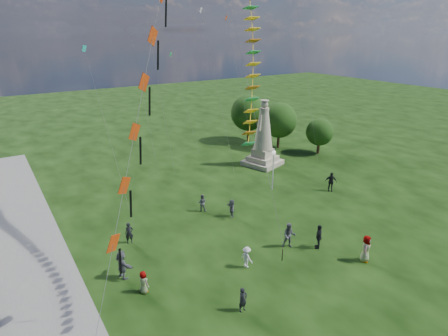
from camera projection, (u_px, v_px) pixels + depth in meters
waterfront at (15, 295)px, 22.30m from camera, size 200.00×200.00×1.51m
statue at (263, 141)px, 42.80m from camera, size 4.65×4.65×7.56m
lamppost at (273, 162)px, 36.00m from camera, size 0.37×0.37×4.02m
tree_row at (270, 118)px, 49.93m from camera, size 8.36×13.61×6.53m
person_0 at (243, 300)px, 20.74m from camera, size 0.58×0.41×1.51m
person_1 at (289, 236)px, 26.81m from camera, size 1.09×1.02×1.92m
person_2 at (247, 257)px, 24.65m from camera, size 0.64×1.03×1.49m
person_3 at (319, 236)px, 26.77m from camera, size 1.17×1.15×1.86m
person_4 at (366, 249)px, 25.22m from camera, size 1.10×0.97×1.91m
person_5 at (122, 264)px, 23.50m from camera, size 1.14×1.91×1.93m
person_6 at (129, 233)px, 27.42m from camera, size 0.67×0.52×1.63m
person_7 at (202, 203)px, 32.36m from camera, size 0.87×0.83×1.54m
person_9 at (331, 182)px, 36.37m from camera, size 1.24×1.15×1.92m
person_10 at (143, 282)px, 22.23m from camera, size 0.67×0.82×1.44m
person_11 at (232, 208)px, 31.34m from camera, size 1.05×1.57×1.56m
red_kite_train at (144, 90)px, 18.42m from camera, size 9.36×9.35×19.30m
small_kites at (188, 36)px, 39.11m from camera, size 25.10×18.92×23.42m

